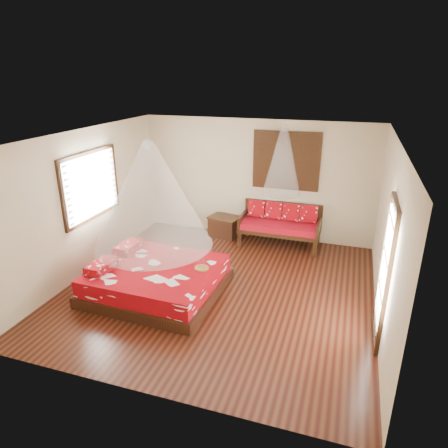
{
  "coord_description": "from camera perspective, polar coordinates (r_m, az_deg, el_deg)",
  "views": [
    {
      "loc": [
        2.09,
        -6.17,
        3.8
      ],
      "look_at": [
        -0.03,
        0.37,
        1.15
      ],
      "focal_mm": 32.0,
      "sensor_mm": 36.0,
      "label": 1
    }
  ],
  "objects": [
    {
      "name": "storage_chest",
      "position": [
        9.73,
        0.14,
        -0.31
      ],
      "size": [
        0.83,
        0.69,
        0.5
      ],
      "rotation": [
        0.0,
        0.0,
        -0.24
      ],
      "color": "black",
      "rests_on": "floor"
    },
    {
      "name": "mosquito_net_main",
      "position": [
        6.81,
        -10.34,
        4.08
      ],
      "size": [
        2.04,
        2.04,
        1.8
      ],
      "primitive_type": "cone",
      "color": "white",
      "rests_on": "ceiling"
    },
    {
      "name": "daybed",
      "position": [
        9.27,
        8.06,
        0.14
      ],
      "size": [
        1.83,
        0.81,
        0.95
      ],
      "color": "black",
      "rests_on": "floor"
    },
    {
      "name": "window_left",
      "position": [
        8.25,
        -18.42,
        5.24
      ],
      "size": [
        0.1,
        1.74,
        1.34
      ],
      "color": "black",
      "rests_on": "wall_left"
    },
    {
      "name": "mosquito_net_daybed",
      "position": [
        8.73,
        8.39,
        8.95
      ],
      "size": [
        0.83,
        0.83,
        1.5
      ],
      "primitive_type": "cone",
      "color": "white",
      "rests_on": "ceiling"
    },
    {
      "name": "glazed_door",
      "position": [
        6.24,
        21.94,
        -6.55
      ],
      "size": [
        0.08,
        1.02,
        2.16
      ],
      "color": "black",
      "rests_on": "floor"
    },
    {
      "name": "shutter_panel",
      "position": [
        9.2,
        8.88,
        8.9
      ],
      "size": [
        1.52,
        0.06,
        1.32
      ],
      "color": "black",
      "rests_on": "wall_back"
    },
    {
      "name": "wine_tray",
      "position": [
        7.14,
        -3.22,
        -6.02
      ],
      "size": [
        0.25,
        0.25,
        0.21
      ],
      "rotation": [
        0.0,
        0.0,
        0.01
      ],
      "color": "brown",
      "rests_on": "bed"
    },
    {
      "name": "room",
      "position": [
        6.95,
        -0.67,
        0.86
      ],
      "size": [
        5.54,
        5.54,
        2.84
      ],
      "color": "black",
      "rests_on": "ground"
    },
    {
      "name": "bed",
      "position": [
        7.43,
        -9.69,
        -7.76
      ],
      "size": [
        2.32,
        2.11,
        0.65
      ],
      "rotation": [
        0.0,
        0.0,
        -0.04
      ],
      "color": "black",
      "rests_on": "floor"
    }
  ]
}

